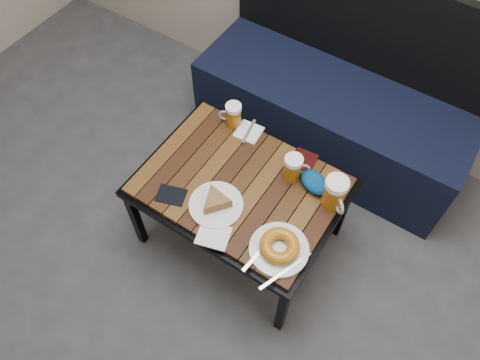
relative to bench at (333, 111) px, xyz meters
The scene contains 12 objects.
bench is the anchor object (origin of this frame).
cafe_table 0.78m from the bench, 96.32° to the right, with size 0.84×0.62×0.47m.
beer_mug_left 0.63m from the bench, 120.33° to the right, with size 0.11×0.09×0.12m.
beer_mug_centre 0.66m from the bench, 82.56° to the right, with size 0.12×0.10×0.12m.
beer_mug_right 0.74m from the bench, 66.09° to the right, with size 0.13×0.13×0.15m.
plate_pie 0.93m from the bench, 96.72° to the right, with size 0.22×0.22×0.06m.
plate_bagel 0.98m from the bench, 77.48° to the right, with size 0.23×0.29×0.06m.
napkin_left 0.58m from the bench, 111.84° to the right, with size 0.12×0.14×0.01m.
napkin_right 1.04m from the bench, 92.08° to the right, with size 0.15×0.14×0.01m.
passport_navy 1.02m from the bench, 106.73° to the right, with size 0.08×0.12×0.01m, color black.
passport_burgundy 0.56m from the bench, 80.95° to the right, with size 0.10×0.14×0.01m, color black.
knit_pouch 0.67m from the bench, 73.33° to the right, with size 0.14×0.09×0.06m, color navy.
Camera 1 is at (0.65, 0.12, 2.10)m, focal length 35.00 mm.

